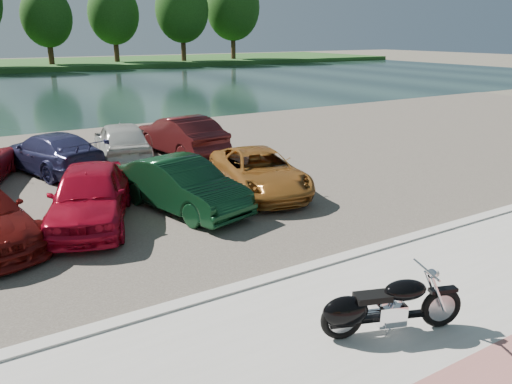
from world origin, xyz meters
TOP-DOWN VIEW (x-y plane):
  - ground at (0.00, 0.00)m, footprint 200.00×200.00m
  - promenade at (0.00, -1.00)m, footprint 60.00×6.00m
  - kerb at (0.00, 2.00)m, footprint 60.00×0.30m
  - parking_lot at (0.00, 11.00)m, footprint 60.00×18.00m
  - river at (0.00, 40.00)m, footprint 120.00×40.00m
  - far_trees at (4.36, 65.79)m, footprint 70.25×10.68m
  - motorcycle at (-0.85, -0.39)m, footprint 2.25×1.07m
  - car_4 at (-3.43, 6.84)m, footprint 3.15×4.68m
  - car_5 at (-1.10, 6.60)m, footprint 2.48×4.39m
  - car_6 at (1.47, 6.92)m, footprint 2.97×4.83m
  - car_11 at (-3.37, 12.45)m, footprint 3.24×4.99m
  - car_12 at (-0.89, 12.63)m, footprint 2.47×4.63m
  - car_13 at (1.38, 12.52)m, footprint 2.13×4.74m

SIDE VIEW (x-z plane):
  - ground at x=0.00m, z-range 0.00..0.00m
  - river at x=0.00m, z-range 0.00..0.00m
  - parking_lot at x=0.00m, z-range 0.00..0.04m
  - promenade at x=0.00m, z-range 0.00..0.10m
  - kerb at x=0.00m, z-range 0.00..0.14m
  - motorcycle at x=-0.85m, z-range 0.04..1.09m
  - car_6 at x=1.47m, z-range 0.04..1.29m
  - car_11 at x=-3.37m, z-range 0.04..1.38m
  - car_5 at x=-1.10m, z-range 0.04..1.41m
  - car_4 at x=-3.43m, z-range 0.04..1.52m
  - car_12 at x=-0.89m, z-range 0.04..1.54m
  - car_13 at x=1.38m, z-range 0.04..1.55m
  - far_trees at x=4.36m, z-range 1.23..13.75m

